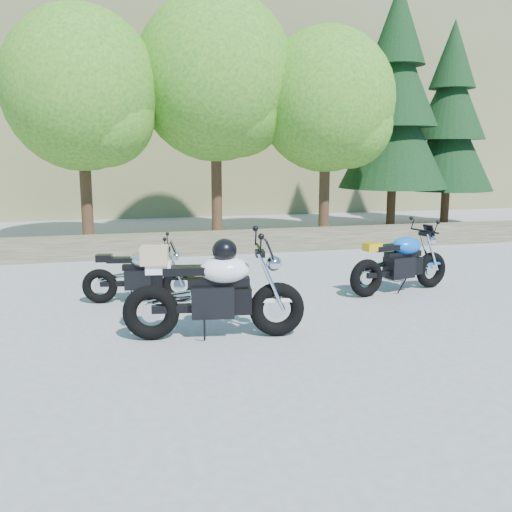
{
  "coord_description": "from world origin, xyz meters",
  "views": [
    {
      "loc": [
        -1.91,
        -7.32,
        2.33
      ],
      "look_at": [
        0.2,
        1.0,
        0.75
      ],
      "focal_mm": 40.0,
      "sensor_mm": 36.0,
      "label": 1
    }
  ],
  "objects_px": {
    "silver_bike": "(140,275)",
    "backpack": "(367,275)",
    "blue_bike": "(401,263)",
    "white_bike": "(213,290)"
  },
  "relations": [
    {
      "from": "blue_bike",
      "to": "white_bike",
      "type": "bearing_deg",
      "value": -168.53
    },
    {
      "from": "white_bike",
      "to": "backpack",
      "type": "relative_size",
      "value": 6.78
    },
    {
      "from": "silver_bike",
      "to": "blue_bike",
      "type": "xyz_separation_m",
      "value": [
        4.26,
        -0.38,
        0.06
      ]
    },
    {
      "from": "silver_bike",
      "to": "white_bike",
      "type": "bearing_deg",
      "value": -58.07
    },
    {
      "from": "silver_bike",
      "to": "white_bike",
      "type": "xyz_separation_m",
      "value": [
        0.8,
        -1.98,
        0.19
      ]
    },
    {
      "from": "backpack",
      "to": "white_bike",
      "type": "bearing_deg",
      "value": -166.14
    },
    {
      "from": "blue_bike",
      "to": "backpack",
      "type": "xyz_separation_m",
      "value": [
        -0.26,
        0.7,
        -0.33
      ]
    },
    {
      "from": "backpack",
      "to": "blue_bike",
      "type": "bearing_deg",
      "value": -91.58
    },
    {
      "from": "blue_bike",
      "to": "silver_bike",
      "type": "bearing_deg",
      "value": 161.52
    },
    {
      "from": "silver_bike",
      "to": "backpack",
      "type": "height_order",
      "value": "silver_bike"
    }
  ]
}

